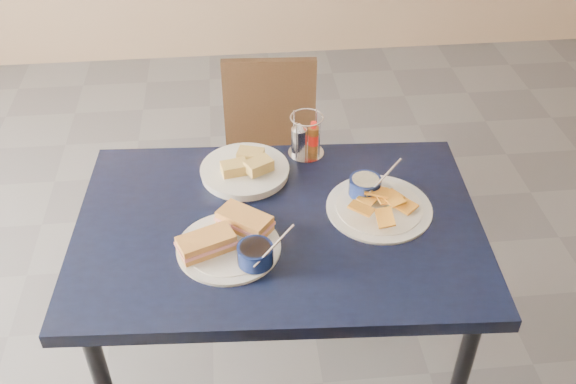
{
  "coord_description": "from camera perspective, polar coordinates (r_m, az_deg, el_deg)",
  "views": [
    {
      "loc": [
        -0.25,
        -1.29,
        1.89
      ],
      "look_at": [
        -0.12,
        0.04,
        0.82
      ],
      "focal_mm": 40.0,
      "sensor_mm": 36.0,
      "label": 1
    }
  ],
  "objects": [
    {
      "name": "sandwich_plate",
      "position": [
        1.64,
        -4.96,
        -4.37
      ],
      "size": [
        0.3,
        0.27,
        0.12
      ],
      "color": "white",
      "rests_on": "dining_table"
    },
    {
      "name": "condiment_caddy",
      "position": [
        1.95,
        1.5,
        4.79
      ],
      "size": [
        0.11,
        0.11,
        0.14
      ],
      "color": "silver",
      "rests_on": "dining_table"
    },
    {
      "name": "dining_table",
      "position": [
        1.78,
        -0.83,
        -4.53
      ],
      "size": [
        1.13,
        0.79,
        0.75
      ],
      "color": "black",
      "rests_on": "ground"
    },
    {
      "name": "bread_basket",
      "position": [
        1.88,
        -3.79,
        2.0
      ],
      "size": [
        0.26,
        0.26,
        0.07
      ],
      "color": "white",
      "rests_on": "dining_table"
    },
    {
      "name": "plantain_plate",
      "position": [
        1.78,
        7.75,
        -0.73
      ],
      "size": [
        0.29,
        0.29,
        0.12
      ],
      "color": "white",
      "rests_on": "dining_table"
    },
    {
      "name": "ground",
      "position": [
        2.3,
        3.13,
        -16.57
      ],
      "size": [
        6.0,
        6.0,
        0.0
      ],
      "primitive_type": "plane",
      "color": "#515256",
      "rests_on": "ground"
    },
    {
      "name": "chair_far",
      "position": [
        2.56,
        -1.65,
        4.2
      ],
      "size": [
        0.38,
        0.37,
        0.77
      ],
      "color": "black",
      "rests_on": "ground"
    }
  ]
}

